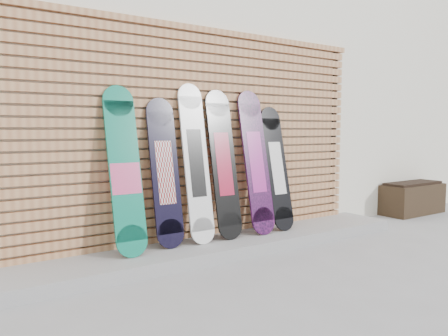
{
  "coord_description": "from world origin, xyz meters",
  "views": [
    {
      "loc": [
        -2.52,
        -2.95,
        1.24
      ],
      "look_at": [
        -0.02,
        0.75,
        0.85
      ],
      "focal_mm": 35.0,
      "sensor_mm": 36.0,
      "label": 1
    }
  ],
  "objects_px": {
    "planter_box": "(412,198)",
    "snowboard_4": "(256,162)",
    "snowboard_1": "(165,172)",
    "snowboard_3": "(224,164)",
    "snowboard_5": "(277,168)",
    "snowboard_0": "(125,171)",
    "snowboard_2": "(196,163)"
  },
  "relations": [
    {
      "from": "snowboard_3",
      "to": "snowboard_5",
      "type": "distance_m",
      "value": 0.73
    },
    {
      "from": "snowboard_1",
      "to": "snowboard_3",
      "type": "distance_m",
      "value": 0.66
    },
    {
      "from": "snowboard_1",
      "to": "snowboard_5",
      "type": "bearing_deg",
      "value": -1.17
    },
    {
      "from": "planter_box",
      "to": "snowboard_4",
      "type": "relative_size",
      "value": 0.68
    },
    {
      "from": "snowboard_1",
      "to": "snowboard_3",
      "type": "relative_size",
      "value": 0.93
    },
    {
      "from": "snowboard_1",
      "to": "snowboard_3",
      "type": "bearing_deg",
      "value": -1.84
    },
    {
      "from": "snowboard_1",
      "to": "snowboard_4",
      "type": "distance_m",
      "value": 1.08
    },
    {
      "from": "planter_box",
      "to": "snowboard_4",
      "type": "bearing_deg",
      "value": -179.64
    },
    {
      "from": "snowboard_3",
      "to": "snowboard_2",
      "type": "bearing_deg",
      "value": 179.56
    },
    {
      "from": "snowboard_1",
      "to": "snowboard_5",
      "type": "xyz_separation_m",
      "value": [
        1.38,
        -0.03,
        -0.02
      ]
    },
    {
      "from": "snowboard_0",
      "to": "snowboard_3",
      "type": "relative_size",
      "value": 0.99
    },
    {
      "from": "planter_box",
      "to": "snowboard_5",
      "type": "height_order",
      "value": "snowboard_5"
    },
    {
      "from": "planter_box",
      "to": "snowboard_5",
      "type": "bearing_deg",
      "value": -179.78
    },
    {
      "from": "snowboard_5",
      "to": "snowboard_4",
      "type": "bearing_deg",
      "value": -178.4
    },
    {
      "from": "planter_box",
      "to": "snowboard_5",
      "type": "distance_m",
      "value": 2.71
    },
    {
      "from": "snowboard_1",
      "to": "snowboard_4",
      "type": "xyz_separation_m",
      "value": [
        1.08,
        -0.04,
        0.06
      ]
    },
    {
      "from": "snowboard_3",
      "to": "snowboard_5",
      "type": "height_order",
      "value": "snowboard_3"
    },
    {
      "from": "snowboard_1",
      "to": "snowboard_4",
      "type": "relative_size",
      "value": 0.92
    },
    {
      "from": "snowboard_3",
      "to": "snowboard_4",
      "type": "distance_m",
      "value": 0.42
    },
    {
      "from": "snowboard_3",
      "to": "planter_box",
      "type": "bearing_deg",
      "value": 0.05
    },
    {
      "from": "planter_box",
      "to": "snowboard_2",
      "type": "distance_m",
      "value": 3.76
    },
    {
      "from": "snowboard_0",
      "to": "snowboard_1",
      "type": "bearing_deg",
      "value": 5.42
    },
    {
      "from": "snowboard_3",
      "to": "snowboard_5",
      "type": "xyz_separation_m",
      "value": [
        0.72,
        -0.01,
        -0.08
      ]
    },
    {
      "from": "planter_box",
      "to": "snowboard_3",
      "type": "distance_m",
      "value": 3.44
    },
    {
      "from": "snowboard_0",
      "to": "snowboard_1",
      "type": "xyz_separation_m",
      "value": [
        0.42,
        0.04,
        -0.04
      ]
    },
    {
      "from": "snowboard_0",
      "to": "snowboard_4",
      "type": "distance_m",
      "value": 1.49
    },
    {
      "from": "snowboard_5",
      "to": "snowboard_2",
      "type": "bearing_deg",
      "value": 179.48
    },
    {
      "from": "snowboard_2",
      "to": "snowboard_3",
      "type": "xyz_separation_m",
      "value": [
        0.33,
        -0.0,
        -0.02
      ]
    },
    {
      "from": "planter_box",
      "to": "snowboard_5",
      "type": "xyz_separation_m",
      "value": [
        -2.65,
        -0.01,
        0.58
      ]
    },
    {
      "from": "snowboard_0",
      "to": "snowboard_1",
      "type": "distance_m",
      "value": 0.42
    },
    {
      "from": "snowboard_3",
      "to": "snowboard_5",
      "type": "relative_size",
      "value": 1.11
    },
    {
      "from": "snowboard_0",
      "to": "snowboard_2",
      "type": "distance_m",
      "value": 0.75
    }
  ]
}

